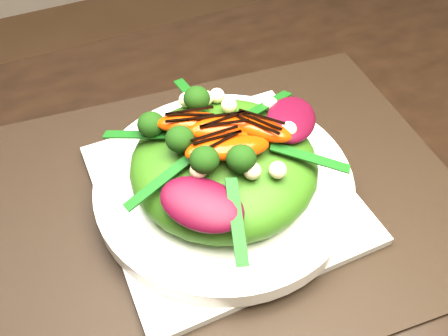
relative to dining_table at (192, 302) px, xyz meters
name	(u,v)px	position (x,y,z in m)	size (l,w,h in m)	color
dining_table	(192,302)	(0.00, 0.00, 0.00)	(1.60, 0.90, 0.75)	black
placemat	(224,196)	(0.08, 0.09, 0.02)	(0.52, 0.39, 0.00)	black
plate_base	(224,192)	(0.08, 0.09, 0.03)	(0.26, 0.26, 0.01)	silver
salad_bowl	(224,184)	(0.08, 0.09, 0.04)	(0.27, 0.27, 0.02)	white
lettuce_mound	(224,164)	(0.08, 0.09, 0.07)	(0.19, 0.19, 0.07)	#336312
radicchio_leaf	(291,119)	(0.16, 0.09, 0.10)	(0.08, 0.05, 0.02)	#430717
orange_segment	(192,123)	(0.06, 0.12, 0.11)	(0.07, 0.03, 0.02)	red
broccoli_floret	(167,134)	(0.03, 0.11, 0.12)	(0.04, 0.04, 0.04)	black
macadamia_nut	(263,146)	(0.11, 0.06, 0.11)	(0.02, 0.02, 0.02)	beige
balsamic_drizzle	(191,116)	(0.06, 0.12, 0.12)	(0.04, 0.00, 0.00)	black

